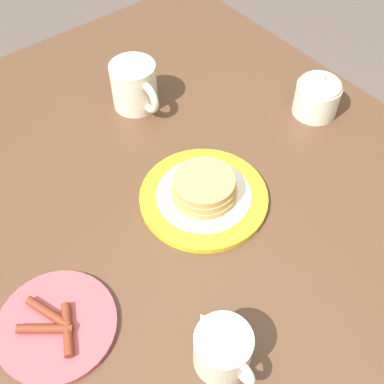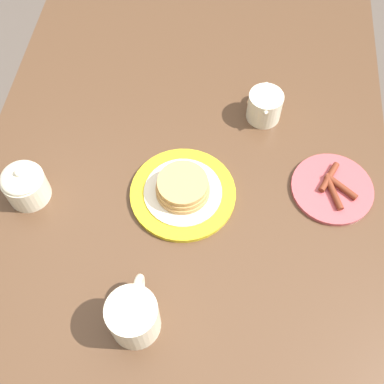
{
  "view_description": "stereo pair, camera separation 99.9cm",
  "coord_description": "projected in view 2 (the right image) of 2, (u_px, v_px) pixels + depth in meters",
  "views": [
    {
      "loc": [
        0.36,
        -0.36,
        1.46
      ],
      "look_at": [
        -0.06,
        -0.03,
        0.8
      ],
      "focal_mm": 45.0,
      "sensor_mm": 36.0,
      "label": 1
    },
    {
      "loc": [
        -0.57,
        -0.09,
        1.69
      ],
      "look_at": [
        -0.06,
        -0.03,
        0.8
      ],
      "focal_mm": 45.0,
      "sensor_mm": 36.0,
      "label": 2
    }
  ],
  "objects": [
    {
      "name": "coffee_mug",
      "position": [
        134.0,
        316.0,
        0.88
      ],
      "size": [
        0.13,
        0.1,
        0.1
      ],
      "color": "beige",
      "rests_on": "dining_table"
    },
    {
      "name": "ground_plane",
      "position": [
        186.0,
        287.0,
        1.75
      ],
      "size": [
        8.0,
        8.0,
        0.0
      ],
      "primitive_type": "plane",
      "color": "#51473F"
    },
    {
      "name": "side_plate_bacon",
      "position": [
        332.0,
        188.0,
        1.07
      ],
      "size": [
        0.18,
        0.18,
        0.02
      ],
      "color": "#B2474C",
      "rests_on": "dining_table"
    },
    {
      "name": "dining_table",
      "position": [
        183.0,
        201.0,
        1.19
      ],
      "size": [
        1.37,
        0.93,
        0.77
      ],
      "color": "#4C3321",
      "rests_on": "ground_plane"
    },
    {
      "name": "pancake_plate",
      "position": [
        183.0,
        191.0,
        1.05
      ],
      "size": [
        0.23,
        0.23,
        0.06
      ],
      "color": "gold",
      "rests_on": "dining_table"
    },
    {
      "name": "creamer_pitcher",
      "position": [
        265.0,
        106.0,
        1.14
      ],
      "size": [
        0.12,
        0.08,
        0.08
      ],
      "color": "beige",
      "rests_on": "dining_table"
    },
    {
      "name": "sugar_bowl",
      "position": [
        25.0,
        184.0,
        1.03
      ],
      "size": [
        0.09,
        0.09,
        0.1
      ],
      "color": "beige",
      "rests_on": "dining_table"
    }
  ]
}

